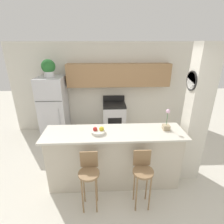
# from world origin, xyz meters

# --- Properties ---
(ground_plane) EXTENTS (14.00, 14.00, 0.00)m
(ground_plane) POSITION_xyz_m (0.00, 0.00, 0.00)
(ground_plane) COLOR beige
(wall_back) EXTENTS (5.60, 0.38, 2.55)m
(wall_back) POSITION_xyz_m (0.10, 2.23, 1.44)
(wall_back) COLOR silver
(wall_back) RESTS_ON ground_plane
(pillar_right) EXTENTS (0.38, 0.33, 2.55)m
(pillar_right) POSITION_xyz_m (1.49, 0.15, 1.28)
(pillar_right) COLOR silver
(pillar_right) RESTS_ON ground_plane
(counter_bar) EXTENTS (2.47, 0.65, 1.08)m
(counter_bar) POSITION_xyz_m (0.00, 0.00, 0.55)
(counter_bar) COLOR beige
(counter_bar) RESTS_ON ground_plane
(refrigerator) EXTENTS (0.69, 0.74, 1.70)m
(refrigerator) POSITION_xyz_m (-1.56, 1.89, 0.85)
(refrigerator) COLOR silver
(refrigerator) RESTS_ON ground_plane
(stove_range) EXTENTS (0.63, 0.59, 1.07)m
(stove_range) POSITION_xyz_m (0.12, 1.97, 0.46)
(stove_range) COLOR silver
(stove_range) RESTS_ON ground_plane
(bar_stool_left) EXTENTS (0.32, 0.32, 0.98)m
(bar_stool_left) POSITION_xyz_m (-0.42, -0.53, 0.65)
(bar_stool_left) COLOR olive
(bar_stool_left) RESTS_ON ground_plane
(bar_stool_right) EXTENTS (0.32, 0.32, 0.98)m
(bar_stool_right) POSITION_xyz_m (0.42, -0.53, 0.65)
(bar_stool_right) COLOR olive
(bar_stool_right) RESTS_ON ground_plane
(potted_plant_on_fridge) EXTENTS (0.35, 0.35, 0.44)m
(potted_plant_on_fridge) POSITION_xyz_m (-1.56, 1.89, 1.93)
(potted_plant_on_fridge) COLOR silver
(potted_plant_on_fridge) RESTS_ON refrigerator
(orchid_vase) EXTENTS (0.12, 0.12, 0.39)m
(orchid_vase) POSITION_xyz_m (0.93, 0.05, 1.19)
(orchid_vase) COLOR tan
(orchid_vase) RESTS_ON counter_bar
(fruit_bowl) EXTENTS (0.25, 0.25, 0.12)m
(fruit_bowl) POSITION_xyz_m (-0.27, -0.03, 1.12)
(fruit_bowl) COLOR silver
(fruit_bowl) RESTS_ON counter_bar
(trash_bin) EXTENTS (0.28, 0.28, 0.38)m
(trash_bin) POSITION_xyz_m (-0.99, 1.63, 0.19)
(trash_bin) COLOR black
(trash_bin) RESTS_ON ground_plane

